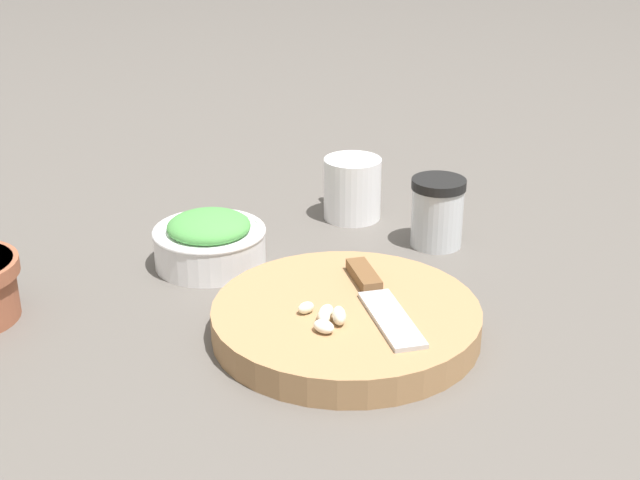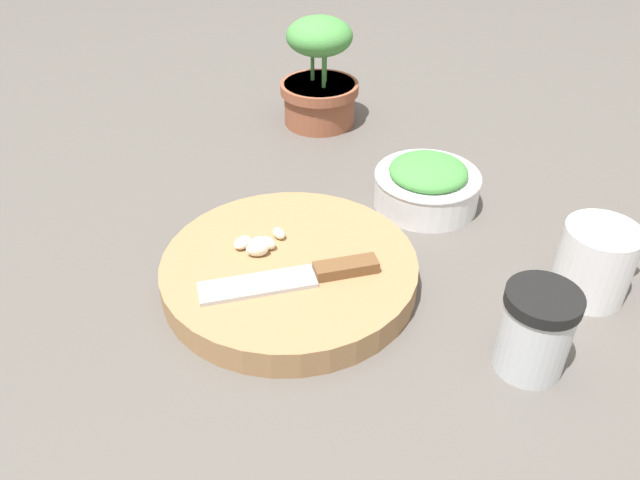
% 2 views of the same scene
% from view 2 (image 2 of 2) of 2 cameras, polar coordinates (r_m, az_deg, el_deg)
% --- Properties ---
extents(ground_plane, '(5.00, 5.00, 0.00)m').
position_cam_2_polar(ground_plane, '(0.74, 3.43, -1.55)').
color(ground_plane, '#56514C').
extents(cutting_board, '(0.28, 0.28, 0.03)m').
position_cam_2_polar(cutting_board, '(0.69, -2.79, -2.89)').
color(cutting_board, '#9E754C').
rests_on(cutting_board, ground_plane).
extents(chef_knife, '(0.11, 0.18, 0.01)m').
position_cam_2_polar(chef_knife, '(0.65, -1.73, -3.34)').
color(chef_knife, brown).
rests_on(chef_knife, cutting_board).
extents(garlic_cloves, '(0.05, 0.06, 0.02)m').
position_cam_2_polar(garlic_cloves, '(0.69, -5.59, -0.30)').
color(garlic_cloves, silver).
rests_on(garlic_cloves, cutting_board).
extents(herb_bowl, '(0.14, 0.14, 0.07)m').
position_cam_2_polar(herb_bowl, '(0.82, 9.76, 5.08)').
color(herb_bowl, white).
rests_on(herb_bowl, ground_plane).
extents(spice_jar, '(0.07, 0.07, 0.09)m').
position_cam_2_polar(spice_jar, '(0.61, 19.08, -7.83)').
color(spice_jar, silver).
rests_on(spice_jar, ground_plane).
extents(coffee_mug, '(0.08, 0.11, 0.08)m').
position_cam_2_polar(coffee_mug, '(0.72, 23.98, -1.81)').
color(coffee_mug, white).
rests_on(coffee_mug, ground_plane).
extents(potted_herb, '(0.13, 0.13, 0.17)m').
position_cam_2_polar(potted_herb, '(1.02, -0.05, 14.55)').
color(potted_herb, '#935138').
rests_on(potted_herb, ground_plane).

